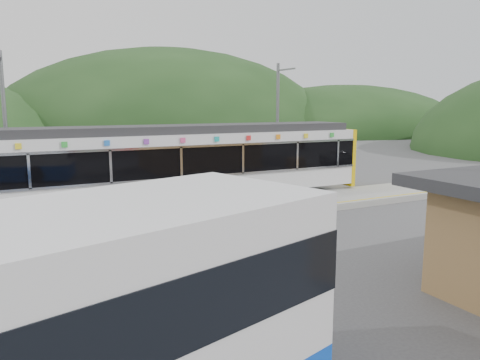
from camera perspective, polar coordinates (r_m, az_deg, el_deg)
name	(u,v)px	position (r m, az deg, el deg)	size (l,w,h in m)	color
ground	(236,237)	(16.82, -0.48, -7.01)	(120.00, 120.00, 0.00)	#4C4C4F
hills	(297,197)	(24.33, 6.96, -2.01)	(146.00, 149.00, 26.00)	#1E3D19
platform	(201,214)	(19.69, -4.81, -4.19)	(26.00, 3.20, 0.30)	#9E9E99
yellow_line	(213,217)	(18.49, -3.28, -4.56)	(26.00, 0.10, 0.01)	yellow
train	(160,163)	(21.57, -9.74, 2.05)	(20.44, 3.01, 3.74)	black
catenary_mast_west	(6,129)	(23.02, -26.66, 5.62)	(0.18, 1.80, 7.00)	slate
catenary_mast_east	(278,123)	(27.08, 4.63, 6.94)	(0.18, 1.80, 7.00)	slate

